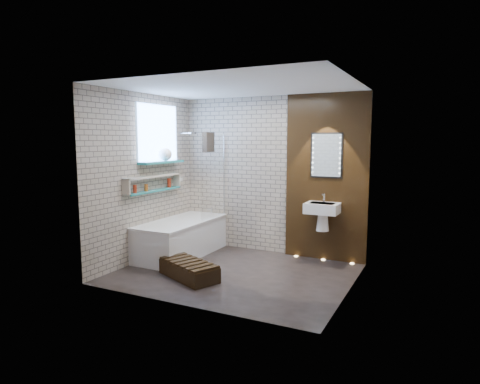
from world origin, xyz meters
The scene contains 15 objects.
ground centered at (0.00, 0.00, 0.00)m, with size 3.20×3.20×0.00m, color black.
room_shell centered at (0.00, 0.00, 1.30)m, with size 3.24×3.20×2.60m.
walnut_panel centered at (0.95, 1.27, 1.30)m, with size 1.30×0.06×2.60m, color black.
clerestory_window centered at (-1.57, 0.35, 1.90)m, with size 0.18×1.00×0.94m.
display_niche centered at (-1.53, 0.15, 1.20)m, with size 0.14×1.30×0.26m.
bathtub centered at (-1.22, 0.45, 0.29)m, with size 0.79×1.74×0.70m.
bath_screen centered at (-0.87, 0.89, 1.28)m, with size 0.01×0.78×1.40m, color white.
towel centered at (-0.87, 0.74, 1.85)m, with size 0.09×0.24×0.32m, color #282320.
shower_head centered at (-1.30, 0.95, 2.00)m, with size 0.18×0.18×0.02m, color silver.
washbasin centered at (0.95, 1.07, 0.79)m, with size 0.50×0.36×0.58m.
led_mirror centered at (0.95, 1.23, 1.65)m, with size 0.50×0.02×0.70m.
walnut_step centered at (-0.48, -0.47, 0.10)m, with size 0.92×0.41×0.21m, color black.
niche_bottles centered at (-1.53, 0.15, 1.17)m, with size 0.06×0.91×0.15m.
sill_vases centered at (-1.50, 0.44, 1.65)m, with size 0.21×0.21×0.21m.
floor_uplights centered at (0.95, 1.20, 0.01)m, with size 0.96×0.06×0.01m.
Camera 1 is at (2.61, -5.11, 1.89)m, focal length 31.14 mm.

